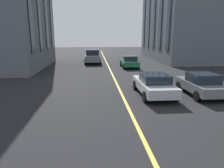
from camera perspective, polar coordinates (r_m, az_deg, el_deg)
The scene contains 6 objects.
lane_centre_line at distance 14.55m, azimuth 1.97°, elevation -1.27°, with size 80.00×0.16×0.01m.
car_green_parked_b at distance 24.52m, azimuth 4.85°, elevation 6.18°, with size 3.90×1.89×1.40m.
car_silver_mid at distance 13.03m, azimuth 11.52°, elevation -0.06°, with size 4.40×1.95×1.37m.
car_grey_far at distance 28.54m, azimuth -5.37°, elevation 7.67°, with size 4.70×2.14×1.88m.
car_grey_near at distance 13.95m, azimuth 23.46°, elevation -0.04°, with size 3.90×1.89×1.40m.
building_right_near at distance 35.29m, azimuth 20.24°, elevation 17.29°, with size 16.09×10.56×13.40m.
Camera 1 is at (6.00, 1.68, 3.58)m, focal length 32.98 mm.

